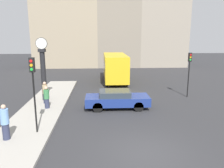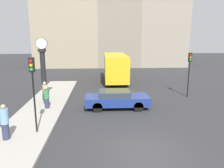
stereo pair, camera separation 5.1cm
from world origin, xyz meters
name	(u,v)px [view 2 (the right image)]	position (x,y,z in m)	size (l,w,h in m)	color
ground_plane	(144,152)	(0.00, 0.00, 0.00)	(120.00, 120.00, 0.00)	#2D2D30
sidewalk_corner	(45,106)	(-6.21, 7.05, 0.08)	(3.03, 18.09, 0.15)	#A39E93
building_row	(118,20)	(1.21, 29.82, 7.98)	(26.20, 5.00, 19.65)	gray
sedan_car	(117,99)	(-0.77, 6.43, 0.71)	(4.69, 1.83, 1.34)	navy
bus_distant	(115,66)	(-0.19, 16.33, 1.79)	(2.53, 7.37, 3.18)	gold
traffic_light_near	(33,80)	(-5.46, 2.22, 3.04)	(0.26, 0.24, 4.05)	black
traffic_light_far	(189,66)	(5.71, 9.19, 2.78)	(0.26, 0.24, 3.89)	black
street_clock	(43,71)	(-6.52, 8.50, 2.53)	(0.91, 0.51, 5.01)	black
pedestrian_tan_coat	(45,92)	(-6.24, 7.54, 1.00)	(0.38, 0.38, 1.70)	#2D334C
pedestrian_green_hoodie	(47,97)	(-5.85, 6.29, 0.95)	(0.39, 0.39, 1.61)	#2D334C
pedestrian_blue_stripe	(5,122)	(-6.75, 1.42, 1.06)	(0.41, 0.41, 1.83)	#2D334C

